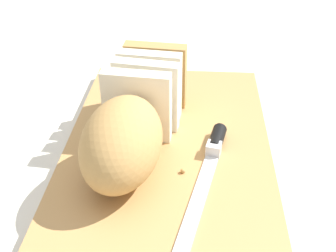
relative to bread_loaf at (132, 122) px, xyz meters
The scene contains 7 objects.
ground_plane 0.10m from the bread_loaf, 58.67° to the right, with size 3.00×3.00×0.00m, color silver.
cutting_board 0.09m from the bread_loaf, 58.67° to the right, with size 0.48×0.30×0.02m, color tan.
bread_loaf is the anchor object (origin of this frame).
bread_knife 0.12m from the bread_loaf, 99.25° to the right, with size 0.28×0.09×0.02m.
crumb_near_knife 0.06m from the bread_loaf, 82.53° to the right, with size 0.00×0.00×0.00m, color tan.
crumb_near_loaf 0.10m from the bread_loaf, 118.68° to the right, with size 0.01×0.01×0.01m, color tan.
crumb_stray_left 0.10m from the bread_loaf, 44.12° to the right, with size 0.00×0.00×0.00m, color tan.
Camera 1 is at (-0.52, -0.02, 0.40)m, focal length 45.87 mm.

